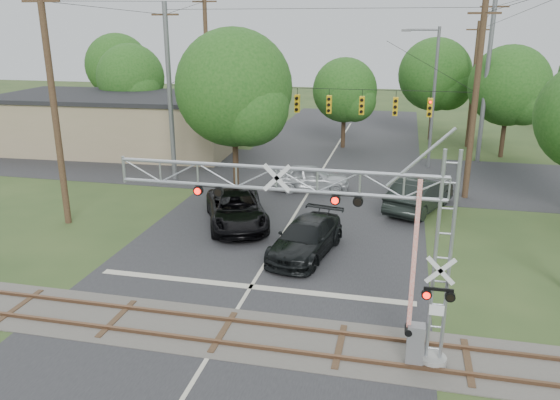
% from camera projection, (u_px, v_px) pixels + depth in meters
% --- Properties ---
extents(ground, '(160.00, 160.00, 0.00)m').
position_uv_depth(ground, '(203.00, 367.00, 16.82)').
color(ground, '#2B411E').
rests_on(ground, ground).
extents(road_main, '(14.00, 90.00, 0.02)m').
position_uv_depth(road_main, '(276.00, 245.00, 26.11)').
color(road_main, '#262629').
rests_on(road_main, ground).
extents(road_cross, '(90.00, 12.00, 0.02)m').
position_uv_depth(road_cross, '(321.00, 172.00, 39.10)').
color(road_cross, '#262629').
rests_on(road_cross, ground).
extents(railroad_track, '(90.00, 3.20, 0.17)m').
position_uv_depth(railroad_track, '(223.00, 332.00, 18.67)').
color(railroad_track, '#4D4843').
rests_on(railroad_track, ground).
extents(crossing_gantry, '(10.44, 0.87, 6.82)m').
position_uv_depth(crossing_gantry, '(339.00, 230.00, 16.24)').
color(crossing_gantry, gray).
rests_on(crossing_gantry, ground).
extents(traffic_signal_span, '(19.34, 0.36, 11.50)m').
position_uv_depth(traffic_signal_span, '(327.00, 100.00, 33.48)').
color(traffic_signal_span, slate).
rests_on(traffic_signal_span, ground).
extents(pickup_black, '(5.09, 6.88, 1.74)m').
position_uv_depth(pickup_black, '(236.00, 209.00, 28.52)').
color(pickup_black, black).
rests_on(pickup_black, ground).
extents(car_dark, '(3.22, 5.84, 1.60)m').
position_uv_depth(car_dark, '(306.00, 238.00, 24.85)').
color(car_dark, black).
rests_on(car_dark, ground).
extents(sedan_silver, '(5.15, 2.79, 1.66)m').
position_uv_depth(sedan_silver, '(311.00, 178.00, 34.58)').
color(sedan_silver, '#ABB0B3').
rests_on(sedan_silver, ground).
extents(suv_dark, '(4.05, 6.06, 1.89)m').
position_uv_depth(suv_dark, '(420.00, 194.00, 30.80)').
color(suv_dark, black).
rests_on(suv_dark, ground).
extents(commercial_building, '(20.11, 10.90, 4.61)m').
position_uv_depth(commercial_building, '(119.00, 122.00, 45.78)').
color(commercial_building, gray).
rests_on(commercial_building, ground).
extents(streetlight, '(2.67, 0.28, 9.99)m').
position_uv_depth(streetlight, '(431.00, 91.00, 38.80)').
color(streetlight, slate).
rests_on(streetlight, ground).
extents(utility_poles, '(25.91, 27.65, 12.54)m').
position_uv_depth(utility_poles, '(355.00, 90.00, 35.29)').
color(utility_poles, '#3C241B').
rests_on(utility_poles, ground).
extents(treeline, '(52.72, 29.44, 10.02)m').
position_uv_depth(treeline, '(337.00, 81.00, 44.51)').
color(treeline, '#352518').
rests_on(treeline, ground).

